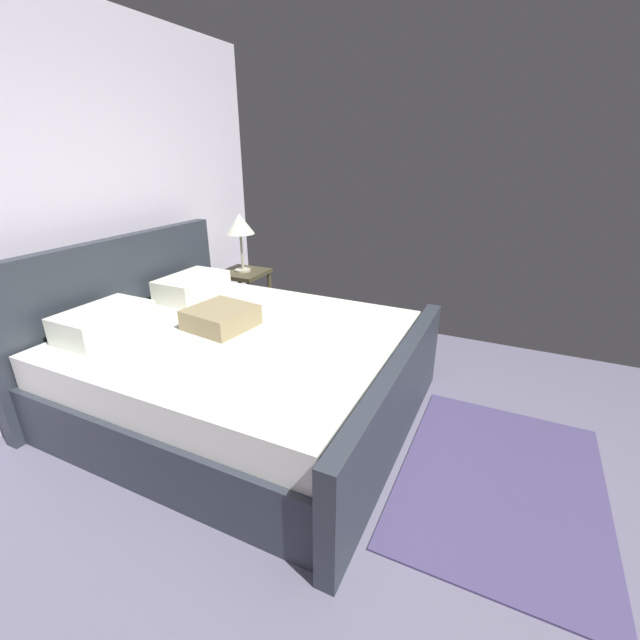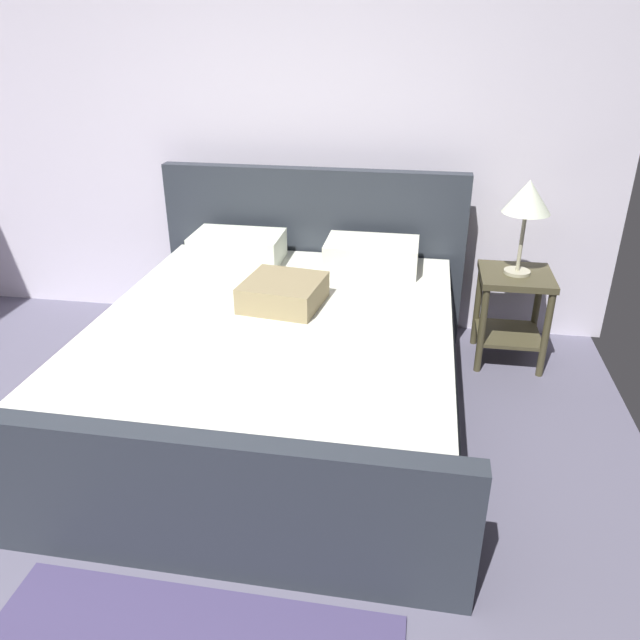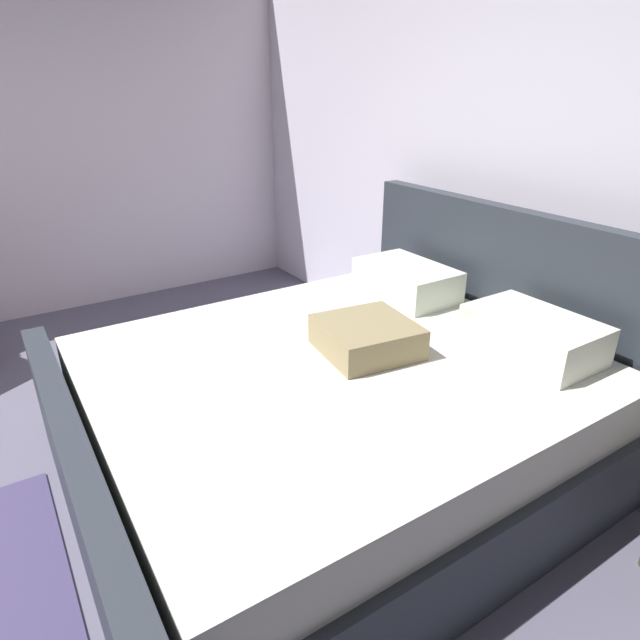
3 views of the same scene
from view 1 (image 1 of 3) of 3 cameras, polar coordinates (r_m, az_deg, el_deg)
ground_plane at (r=2.44m, az=20.27°, el=-26.50°), size 4.88×5.92×0.02m
wall_back at (r=3.42m, az=-36.22°, el=11.32°), size 5.00×0.12×2.74m
bed at (r=3.06m, az=-11.32°, el=-6.08°), size 2.03×2.32×1.16m
nightstand_right at (r=4.48m, az=-10.18°, el=4.09°), size 0.44×0.44×0.60m
table_lamp_right at (r=4.32m, az=-10.78°, el=12.42°), size 0.28×0.28×0.58m
area_rug at (r=2.78m, az=23.22°, el=-19.38°), size 1.51×1.09×0.01m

